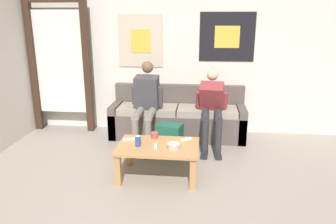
{
  "coord_description": "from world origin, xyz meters",
  "views": [
    {
      "loc": [
        0.46,
        -2.61,
        1.85
      ],
      "look_at": [
        0.01,
        1.45,
        0.65
      ],
      "focal_mm": 35.0,
      "sensor_mm": 36.0,
      "label": 1
    }
  ],
  "objects_px": {
    "couch": "(178,119)",
    "pillar_candle": "(154,135)",
    "coffee_table": "(158,151)",
    "game_controller_near_right": "(186,139)",
    "game_controller_near_left": "(156,146)",
    "ceramic_bowl": "(174,145)",
    "backpack": "(169,140)",
    "person_seated_adult": "(146,102)",
    "game_controller_far_center": "(129,139)",
    "person_seated_teen": "(212,106)",
    "drink_can_blue": "(138,141)"
  },
  "relations": [
    {
      "from": "couch",
      "to": "backpack",
      "type": "distance_m",
      "value": 0.73
    },
    {
      "from": "backpack",
      "to": "ceramic_bowl",
      "type": "relative_size",
      "value": 2.68
    },
    {
      "from": "game_controller_near_left",
      "to": "game_controller_far_center",
      "type": "xyz_separation_m",
      "value": [
        -0.35,
        0.18,
        0.0
      ]
    },
    {
      "from": "couch",
      "to": "game_controller_far_center",
      "type": "distance_m",
      "value": 1.37
    },
    {
      "from": "couch",
      "to": "ceramic_bowl",
      "type": "height_order",
      "value": "couch"
    },
    {
      "from": "coffee_table",
      "to": "person_seated_adult",
      "type": "bearing_deg",
      "value": 107.28
    },
    {
      "from": "coffee_table",
      "to": "backpack",
      "type": "bearing_deg",
      "value": 84.66
    },
    {
      "from": "person_seated_teen",
      "to": "backpack",
      "type": "relative_size",
      "value": 2.57
    },
    {
      "from": "backpack",
      "to": "drink_can_blue",
      "type": "distance_m",
      "value": 0.82
    },
    {
      "from": "ceramic_bowl",
      "to": "drink_can_blue",
      "type": "height_order",
      "value": "drink_can_blue"
    },
    {
      "from": "couch",
      "to": "pillar_candle",
      "type": "relative_size",
      "value": 23.25
    },
    {
      "from": "drink_can_blue",
      "to": "game_controller_near_right",
      "type": "relative_size",
      "value": 0.94
    },
    {
      "from": "coffee_table",
      "to": "drink_can_blue",
      "type": "bearing_deg",
      "value": -168.81
    },
    {
      "from": "game_controller_near_right",
      "to": "game_controller_near_left",
      "type": "bearing_deg",
      "value": -143.44
    },
    {
      "from": "ceramic_bowl",
      "to": "game_controller_far_center",
      "type": "bearing_deg",
      "value": 160.71
    },
    {
      "from": "coffee_table",
      "to": "pillar_candle",
      "type": "bearing_deg",
      "value": 108.37
    },
    {
      "from": "pillar_candle",
      "to": "game_controller_far_center",
      "type": "distance_m",
      "value": 0.32
    },
    {
      "from": "game_controller_near_left",
      "to": "coffee_table",
      "type": "bearing_deg",
      "value": 65.83
    },
    {
      "from": "ceramic_bowl",
      "to": "drink_can_blue",
      "type": "distance_m",
      "value": 0.42
    },
    {
      "from": "drink_can_blue",
      "to": "person_seated_teen",
      "type": "bearing_deg",
      "value": 52.21
    },
    {
      "from": "pillar_candle",
      "to": "game_controller_near_left",
      "type": "bearing_deg",
      "value": -78.97
    },
    {
      "from": "pillar_candle",
      "to": "game_controller_near_right",
      "type": "relative_size",
      "value": 0.68
    },
    {
      "from": "couch",
      "to": "ceramic_bowl",
      "type": "bearing_deg",
      "value": -87.25
    },
    {
      "from": "drink_can_blue",
      "to": "coffee_table",
      "type": "bearing_deg",
      "value": 11.19
    },
    {
      "from": "drink_can_blue",
      "to": "game_controller_far_center",
      "type": "xyz_separation_m",
      "value": [
        -0.15,
        0.17,
        -0.05
      ]
    },
    {
      "from": "coffee_table",
      "to": "person_seated_teen",
      "type": "xyz_separation_m",
      "value": [
        0.64,
        1.08,
        0.28
      ]
    },
    {
      "from": "couch",
      "to": "game_controller_far_center",
      "type": "relative_size",
      "value": 14.5
    },
    {
      "from": "game_controller_near_left",
      "to": "game_controller_near_right",
      "type": "distance_m",
      "value": 0.43
    },
    {
      "from": "game_controller_far_center",
      "to": "ceramic_bowl",
      "type": "bearing_deg",
      "value": -19.29
    },
    {
      "from": "couch",
      "to": "pillar_candle",
      "type": "bearing_deg",
      "value": -99.6
    },
    {
      "from": "coffee_table",
      "to": "person_seated_teen",
      "type": "bearing_deg",
      "value": 59.25
    },
    {
      "from": "ceramic_bowl",
      "to": "backpack",
      "type": "bearing_deg",
      "value": 99.7
    },
    {
      "from": "ceramic_bowl",
      "to": "drink_can_blue",
      "type": "relative_size",
      "value": 1.27
    },
    {
      "from": "game_controller_near_right",
      "to": "game_controller_far_center",
      "type": "height_order",
      "value": "same"
    },
    {
      "from": "person_seated_adult",
      "to": "game_controller_near_right",
      "type": "relative_size",
      "value": 9.21
    },
    {
      "from": "game_controller_far_center",
      "to": "game_controller_near_left",
      "type": "bearing_deg",
      "value": -26.58
    },
    {
      "from": "person_seated_adult",
      "to": "game_controller_far_center",
      "type": "bearing_deg",
      "value": -93.67
    },
    {
      "from": "coffee_table",
      "to": "game_controller_near_right",
      "type": "bearing_deg",
      "value": 32.58
    },
    {
      "from": "person_seated_adult",
      "to": "pillar_candle",
      "type": "height_order",
      "value": "person_seated_adult"
    },
    {
      "from": "person_seated_teen",
      "to": "game_controller_far_center",
      "type": "xyz_separation_m",
      "value": [
        -1.02,
        -0.95,
        -0.19
      ]
    },
    {
      "from": "couch",
      "to": "person_seated_adult",
      "type": "distance_m",
      "value": 0.68
    },
    {
      "from": "person_seated_teen",
      "to": "game_controller_far_center",
      "type": "distance_m",
      "value": 1.4
    },
    {
      "from": "game_controller_near_left",
      "to": "backpack",
      "type": "bearing_deg",
      "value": 83.29
    },
    {
      "from": "person_seated_adult",
      "to": "backpack",
      "type": "distance_m",
      "value": 0.68
    },
    {
      "from": "coffee_table",
      "to": "game_controller_near_left",
      "type": "xyz_separation_m",
      "value": [
        -0.02,
        -0.05,
        0.08
      ]
    },
    {
      "from": "game_controller_near_left",
      "to": "game_controller_near_right",
      "type": "relative_size",
      "value": 1.12
    },
    {
      "from": "coffee_table",
      "to": "game_controller_far_center",
      "type": "height_order",
      "value": "game_controller_far_center"
    },
    {
      "from": "coffee_table",
      "to": "game_controller_near_right",
      "type": "height_order",
      "value": "game_controller_near_right"
    },
    {
      "from": "coffee_table",
      "to": "game_controller_far_center",
      "type": "distance_m",
      "value": 0.41
    },
    {
      "from": "ceramic_bowl",
      "to": "game_controller_near_left",
      "type": "relative_size",
      "value": 1.07
    }
  ]
}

